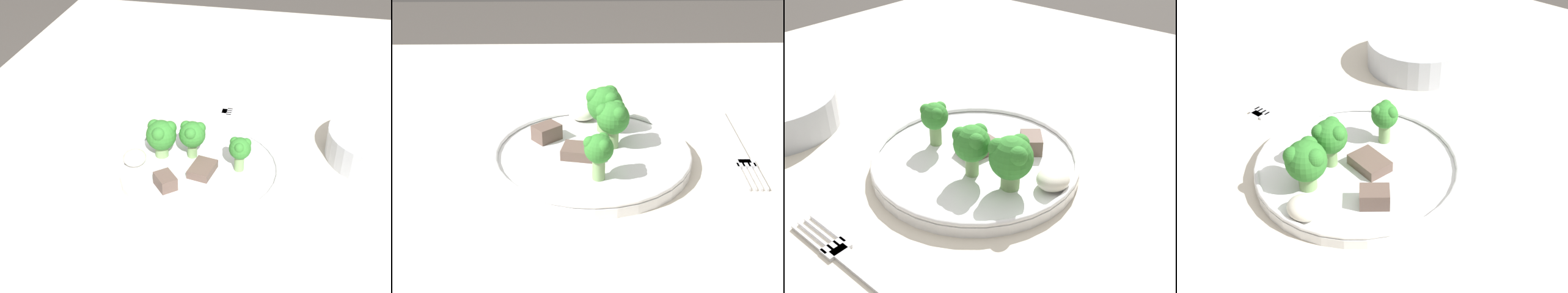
% 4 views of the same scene
% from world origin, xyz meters
% --- Properties ---
extents(table, '(1.33, 1.09, 0.73)m').
position_xyz_m(table, '(0.00, 0.00, 0.64)').
color(table, beige).
rests_on(table, ground_plane).
extents(dinner_plate, '(0.24, 0.24, 0.02)m').
position_xyz_m(dinner_plate, '(0.05, -0.07, 0.74)').
color(dinner_plate, white).
rests_on(dinner_plate, table).
extents(fork, '(0.02, 0.20, 0.00)m').
position_xyz_m(fork, '(-0.14, -0.11, 0.73)').
color(fork, silver).
rests_on(fork, table).
extents(cream_bowl, '(0.16, 0.16, 0.05)m').
position_xyz_m(cream_bowl, '(-0.05, 0.19, 0.75)').
color(cream_bowl, '#B7BCC6').
rests_on(cream_bowl, table).
extents(broccoli_floret_near_rim_left, '(0.03, 0.03, 0.05)m').
position_xyz_m(broccoli_floret_near_rim_left, '(0.04, -0.01, 0.78)').
color(broccoli_floret_near_rim_left, '#7FA866').
rests_on(broccoli_floret_near_rim_left, dinner_plate).
extents(broccoli_floret_center_left, '(0.04, 0.04, 0.06)m').
position_xyz_m(broccoli_floret_center_left, '(0.02, -0.09, 0.78)').
color(broccoli_floret_center_left, '#7FA866').
rests_on(broccoli_floret_center_left, dinner_plate).
extents(broccoli_floret_back_left, '(0.05, 0.05, 0.06)m').
position_xyz_m(broccoli_floret_back_left, '(0.03, -0.13, 0.78)').
color(broccoli_floret_back_left, '#7FA866').
rests_on(broccoli_floret_back_left, dinner_plate).
extents(meat_slice_front_slice, '(0.04, 0.04, 0.02)m').
position_xyz_m(meat_slice_front_slice, '(0.10, -0.11, 0.75)').
color(meat_slice_front_slice, brown).
rests_on(meat_slice_front_slice, dinner_plate).
extents(meat_slice_middle_slice, '(0.05, 0.04, 0.01)m').
position_xyz_m(meat_slice_middle_slice, '(0.06, -0.07, 0.75)').
color(meat_slice_middle_slice, brown).
rests_on(meat_slice_middle_slice, dinner_plate).
extents(sauce_dollop, '(0.04, 0.03, 0.02)m').
position_xyz_m(sauce_dollop, '(0.06, -0.17, 0.75)').
color(sauce_dollop, silver).
rests_on(sauce_dollop, dinner_plate).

